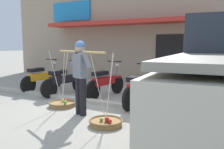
% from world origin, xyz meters
% --- Properties ---
extents(ground_plane, '(90.00, 90.00, 0.00)m').
position_xyz_m(ground_plane, '(0.00, 0.00, 0.00)').
color(ground_plane, '#9E998C').
extents(sidewalk_curb, '(20.00, 0.24, 0.10)m').
position_xyz_m(sidewalk_curb, '(0.00, 0.70, 0.05)').
color(sidewalk_curb, '#BAB4A5').
rests_on(sidewalk_curb, ground).
extents(fruit_vendor, '(1.75, 0.74, 1.70)m').
position_xyz_m(fruit_vendor, '(0.18, -0.33, 0.98)').
color(fruit_vendor, black).
rests_on(fruit_vendor, ground).
extents(fruit_basket_left_side, '(0.69, 0.69, 1.45)m').
position_xyz_m(fruit_basket_left_side, '(1.05, -0.68, 0.07)').
color(fruit_basket_left_side, '#9E7542').
rests_on(fruit_basket_left_side, ground).
extents(fruit_basket_right_side, '(0.69, 0.69, 1.45)m').
position_xyz_m(fruit_basket_right_side, '(-0.68, 0.03, 0.07)').
color(fruit_basket_right_side, '#9E7542').
rests_on(fruit_basket_right_side, ground).
extents(motorcycle_nearest_shop, '(0.54, 1.82, 1.09)m').
position_xyz_m(motorcycle_nearest_shop, '(-2.71, 1.34, 0.45)').
color(motorcycle_nearest_shop, black).
rests_on(motorcycle_nearest_shop, ground).
extents(motorcycle_second_in_row, '(0.56, 1.80, 1.09)m').
position_xyz_m(motorcycle_second_in_row, '(-1.56, 1.17, 0.45)').
color(motorcycle_second_in_row, black).
rests_on(motorcycle_second_in_row, ground).
extents(motorcycle_third_in_row, '(0.54, 1.82, 1.09)m').
position_xyz_m(motorcycle_third_in_row, '(-0.27, 1.56, 0.45)').
color(motorcycle_third_in_row, black).
rests_on(motorcycle_third_in_row, ground).
extents(motorcycle_end_of_row, '(0.54, 1.82, 1.09)m').
position_xyz_m(motorcycle_end_of_row, '(1.02, 1.10, 0.45)').
color(motorcycle_end_of_row, black).
rests_on(motorcycle_end_of_row, ground).
extents(storefront_building, '(13.00, 6.00, 4.20)m').
position_xyz_m(storefront_building, '(-1.18, 7.36, 2.10)').
color(storefront_building, tan).
rests_on(storefront_building, ground).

